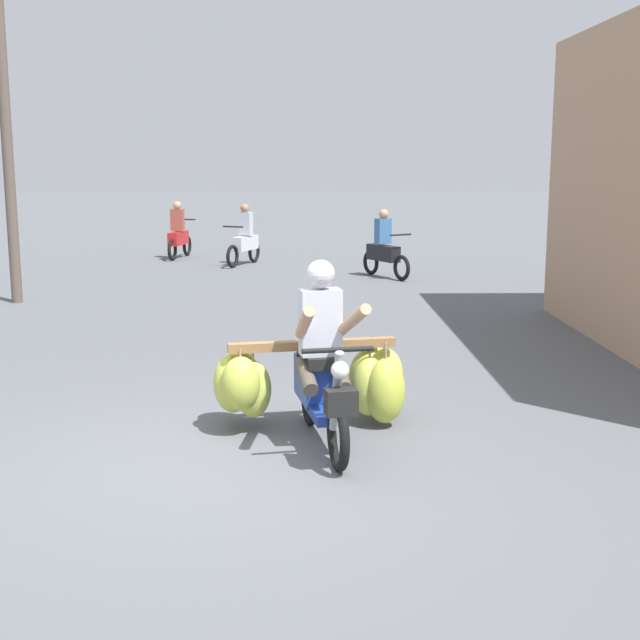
# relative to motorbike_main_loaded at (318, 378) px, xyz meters

# --- Properties ---
(ground_plane) EXTENTS (120.00, 120.00, 0.00)m
(ground_plane) POSITION_rel_motorbike_main_loaded_xyz_m (-0.72, -0.90, -0.49)
(ground_plane) COLOR #56595E
(motorbike_main_loaded) EXTENTS (1.80, 1.98, 1.58)m
(motorbike_main_loaded) POSITION_rel_motorbike_main_loaded_xyz_m (0.00, 0.00, 0.00)
(motorbike_main_loaded) COLOR black
(motorbike_main_loaded) RESTS_ON ground
(motorbike_distant_ahead_left) EXTENTS (0.79, 1.52, 1.40)m
(motorbike_distant_ahead_left) POSITION_rel_motorbike_main_loaded_xyz_m (-1.44, 12.42, 0.08)
(motorbike_distant_ahead_left) COLOR black
(motorbike_distant_ahead_left) RESTS_ON ground
(motorbike_distant_ahead_right) EXTENTS (0.91, 1.45, 1.40)m
(motorbike_distant_ahead_right) POSITION_rel_motorbike_main_loaded_xyz_m (1.56, 10.22, 0.08)
(motorbike_distant_ahead_right) COLOR black
(motorbike_distant_ahead_right) RESTS_ON ground
(motorbike_distant_far_ahead) EXTENTS (0.57, 1.60, 1.40)m
(motorbike_distant_far_ahead) POSITION_rel_motorbike_main_loaded_xyz_m (-3.14, 13.75, 0.08)
(motorbike_distant_far_ahead) COLOR black
(motorbike_distant_far_ahead) RESTS_ON ground
(utility_pole) EXTENTS (0.18, 0.18, 6.40)m
(utility_pole) POSITION_rel_motorbike_main_loaded_xyz_m (-4.98, 7.16, 2.71)
(utility_pole) COLOR brown
(utility_pole) RESTS_ON ground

